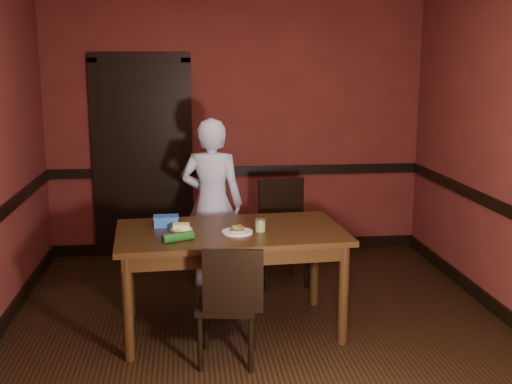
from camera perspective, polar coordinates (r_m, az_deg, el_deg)
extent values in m
cube|color=black|center=(5.05, 0.45, -12.57)|extent=(4.00, 4.50, 0.01)
cube|color=maroon|center=(6.88, -1.75, 5.60)|extent=(4.00, 0.02, 2.70)
cube|color=maroon|center=(2.49, 6.61, -5.13)|extent=(4.00, 0.02, 2.70)
cube|color=black|center=(6.93, -1.71, 1.88)|extent=(4.00, 0.03, 0.10)
cube|color=black|center=(7.12, -1.67, -4.80)|extent=(4.00, 0.03, 0.12)
cube|color=black|center=(5.60, 21.42, -10.25)|extent=(0.03, 4.50, 0.12)
cube|color=black|center=(6.88, -10.04, 2.69)|extent=(0.85, 0.04, 2.05)
cube|color=black|center=(6.95, -13.95, 2.61)|extent=(0.10, 0.06, 2.15)
cube|color=black|center=(6.88, -6.08, 2.81)|extent=(0.10, 0.06, 2.15)
cube|color=black|center=(6.82, -10.35, 11.68)|extent=(1.05, 0.06, 0.10)
cube|color=black|center=(5.00, -2.24, -7.84)|extent=(1.78, 1.07, 0.80)
imported|color=silver|center=(5.90, -3.94, -1.00)|extent=(0.64, 0.50, 1.57)
cylinder|color=white|center=(4.79, -1.67, -3.60)|extent=(0.23, 0.23, 0.01)
cube|color=#9A724A|center=(4.79, -1.67, -3.44)|extent=(0.11, 0.10, 0.02)
ellipsoid|color=#3E8528|center=(4.78, -1.67, -3.21)|extent=(0.10, 0.09, 0.02)
cylinder|color=red|center=(4.79, -1.95, -3.01)|extent=(0.04, 0.04, 0.01)
cylinder|color=red|center=(4.77, -1.35, -3.06)|extent=(0.04, 0.04, 0.01)
cylinder|color=#90AF69|center=(4.76, -1.97, -3.12)|extent=(0.03, 0.03, 0.01)
cylinder|color=#90AF69|center=(4.80, -1.43, -2.98)|extent=(0.03, 0.03, 0.01)
cylinder|color=#90AF69|center=(4.78, -1.68, -3.05)|extent=(0.03, 0.03, 0.01)
cylinder|color=olive|center=(4.83, 0.38, -3.05)|extent=(0.08, 0.08, 0.08)
cylinder|color=#B7B7AA|center=(4.82, 0.38, -2.51)|extent=(0.08, 0.08, 0.01)
cylinder|color=white|center=(4.90, -6.65, -3.33)|extent=(0.17, 0.17, 0.01)
cube|color=#E3CF6A|center=(4.90, -6.66, -3.04)|extent=(0.12, 0.08, 0.04)
cube|color=blue|center=(5.03, -7.99, -2.63)|extent=(0.19, 0.13, 0.07)
cube|color=blue|center=(5.02, -8.01, -2.17)|extent=(0.20, 0.14, 0.01)
cylinder|color=#164414|center=(4.60, -6.95, -3.99)|extent=(0.24, 0.16, 0.07)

